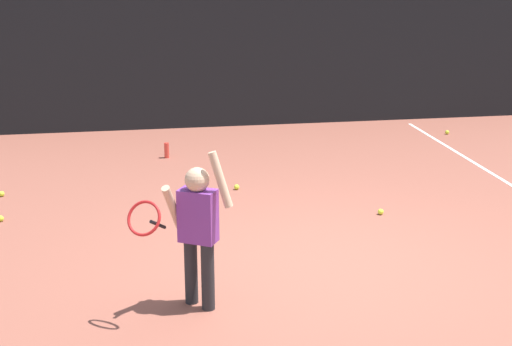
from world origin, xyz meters
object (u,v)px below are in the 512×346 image
object	(u,v)px
tennis_ball_4	(237,187)
tennis_ball_2	(447,132)
tennis_ball_1	(381,212)
water_bottle	(167,150)
tennis_player	(196,225)
tennis_ball_3	(1,219)
tennis_ball_0	(2,194)

from	to	relation	value
tennis_ball_4	tennis_ball_2	bearing A→B (deg)	31.16
tennis_ball_1	water_bottle	bearing A→B (deg)	128.78
water_bottle	tennis_ball_4	world-z (taller)	water_bottle
tennis_player	water_bottle	size ratio (longest dim) A/B	6.14
water_bottle	tennis_ball_3	distance (m)	3.03
tennis_player	tennis_ball_3	bearing A→B (deg)	159.41
tennis_ball_2	water_bottle	bearing A→B (deg)	-171.78
tennis_ball_1	tennis_ball_2	world-z (taller)	same
tennis_ball_1	tennis_player	bearing A→B (deg)	-140.02
tennis_ball_3	tennis_ball_1	bearing A→B (deg)	-6.67
tennis_ball_0	tennis_ball_3	xyz separation A→B (m)	(0.13, -0.89, 0.00)
tennis_ball_3	tennis_ball_4	distance (m)	2.81
tennis_ball_1	tennis_ball_4	world-z (taller)	same
tennis_ball_2	tennis_ball_3	bearing A→B (deg)	-155.45
water_bottle	tennis_ball_0	bearing A→B (deg)	-145.44
water_bottle	tennis_ball_3	bearing A→B (deg)	-129.95
tennis_player	tennis_ball_3	xyz separation A→B (m)	(-1.96, 2.37, -0.69)
tennis_ball_3	tennis_player	bearing A→B (deg)	-50.50
tennis_ball_4	water_bottle	bearing A→B (deg)	115.54
tennis_ball_0	tennis_ball_2	distance (m)	6.97
water_bottle	tennis_ball_0	distance (m)	2.52
water_bottle	tennis_ball_2	bearing A→B (deg)	8.22
tennis_player	tennis_ball_4	bearing A→B (deg)	105.79
tennis_player	tennis_ball_1	xyz separation A→B (m)	(2.24, 1.88, -0.69)
tennis_player	tennis_ball_2	bearing A→B (deg)	79.42
tennis_player	tennis_ball_4	world-z (taller)	tennis_player
tennis_player	tennis_ball_0	xyz separation A→B (m)	(-2.08, 3.26, -0.69)
tennis_ball_0	tennis_ball_4	size ratio (longest dim) A/B	1.00
tennis_player	tennis_ball_3	distance (m)	3.15
tennis_ball_4	tennis_ball_0	bearing A→B (deg)	175.78
tennis_ball_0	tennis_ball_1	bearing A→B (deg)	-17.73
tennis_player	tennis_ball_1	size ratio (longest dim) A/B	20.46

